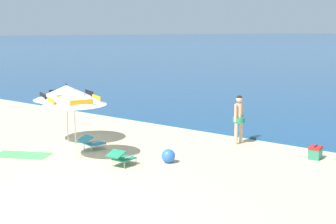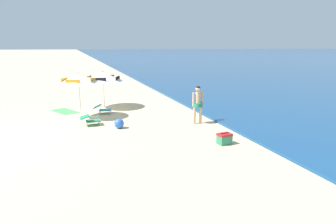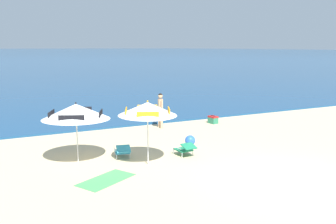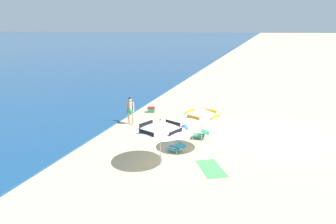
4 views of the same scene
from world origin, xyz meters
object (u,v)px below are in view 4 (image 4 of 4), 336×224
Objects in this scene: beach_umbrella_striped_main at (202,113)px; person_standing_near_shore at (130,109)px; lounge_chair_beside_umbrella at (176,147)px; cooler_box at (151,110)px; lounge_chair_under_umbrella at (201,134)px; beach_towel at (211,168)px; beach_umbrella_striped_second at (160,126)px; beach_ball at (184,128)px.

beach_umbrella_striped_main reaches higher than person_standing_near_shore.
cooler_box is (6.37, 3.74, -0.07)m from lounge_chair_beside_umbrella.
beach_towel is (-3.41, -1.16, -0.27)m from lounge_chair_under_umbrella.
lounge_chair_under_umbrella is at bearing -15.35° from beach_umbrella_striped_second.
beach_towel is (-4.60, -5.91, -1.01)m from person_standing_near_shore.
cooler_box is at bearing 47.18° from lounge_chair_under_umbrella.
lounge_chair_beside_umbrella is 0.54× the size of beach_towel.
beach_umbrella_striped_main reaches higher than beach_umbrella_striped_second.
beach_umbrella_striped_second reaches higher than person_standing_near_shore.
beach_towel is (-7.58, -5.67, -0.20)m from cooler_box.
person_standing_near_shore is (3.39, 3.98, 0.74)m from lounge_chair_beside_umbrella.
beach_umbrella_striped_main is 2.09m from lounge_chair_beside_umbrella.
beach_umbrella_striped_second is 7.77× the size of beach_ball.
lounge_chair_under_umbrella is at bearing -126.78° from beach_ball.
lounge_chair_beside_umbrella is 0.55× the size of person_standing_near_shore.
person_standing_near_shore is 3.10m from cooler_box.
person_standing_near_shore reaches higher than lounge_chair_beside_umbrella.
cooler_box is 0.30× the size of beach_towel.
beach_umbrella_striped_main is at bearing -119.25° from person_standing_near_shore.
beach_umbrella_striped_main is at bearing -33.32° from beach_umbrella_striped_second.
cooler_box is at bearing 36.78° from beach_towel.
beach_umbrella_striped_second reaches higher than beach_ball.
beach_ball is (4.64, 0.13, -1.60)m from beach_umbrella_striped_second.
cooler_box is at bearing 23.59° from beach_umbrella_striped_second.
beach_umbrella_striped_main reaches higher than beach_towel.
beach_umbrella_striped_second reaches higher than beach_towel.
person_standing_near_shore is 4.08× the size of beach_ball.
person_standing_near_shore is at bearing 60.75° from beach_umbrella_striped_main.
beach_umbrella_striped_second is 6.25m from person_standing_near_shore.
person_standing_near_shore is 0.97× the size of beach_towel.
person_standing_near_shore reaches higher than beach_ball.
person_standing_near_shore reaches higher than beach_towel.
lounge_chair_under_umbrella is at bearing -132.82° from cooler_box.
beach_umbrella_striped_second is at bearing -178.34° from beach_ball.
beach_umbrella_striped_main is 2.53m from beach_umbrella_striped_second.
lounge_chair_beside_umbrella is at bearing -9.62° from beach_umbrella_striped_second.
beach_umbrella_striped_second is 6.21× the size of cooler_box.
beach_ball is (3.07, 0.40, -0.06)m from lounge_chair_beside_umbrella.
lounge_chair_under_umbrella is at bearing -104.13° from person_standing_near_shore.
beach_towel is at bearing -80.65° from beach_umbrella_striped_second.
beach_ball is at bearing 30.96° from beach_umbrella_striped_main.
beach_umbrella_striped_second is (-2.11, 1.39, -0.15)m from beach_umbrella_striped_main.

